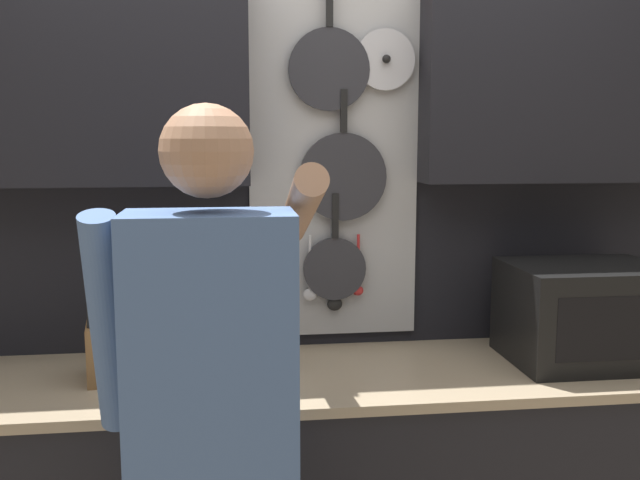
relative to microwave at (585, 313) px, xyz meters
name	(u,v)px	position (x,y,z in m)	size (l,w,h in m)	color
back_wall_unit	(307,173)	(-0.87, 0.27, 0.44)	(3.16, 0.20, 2.47)	black
microwave	(585,313)	(0.00, 0.00, 0.00)	(0.49, 0.39, 0.31)	black
knife_block	(107,351)	(-1.50, 0.00, -0.07)	(0.13, 0.16, 0.25)	brown
utensil_crock	(268,345)	(-1.02, 0.00, -0.07)	(0.12, 0.12, 0.35)	white
person	(212,403)	(-1.18, -0.52, -0.04)	(0.54, 0.64, 1.68)	#383842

